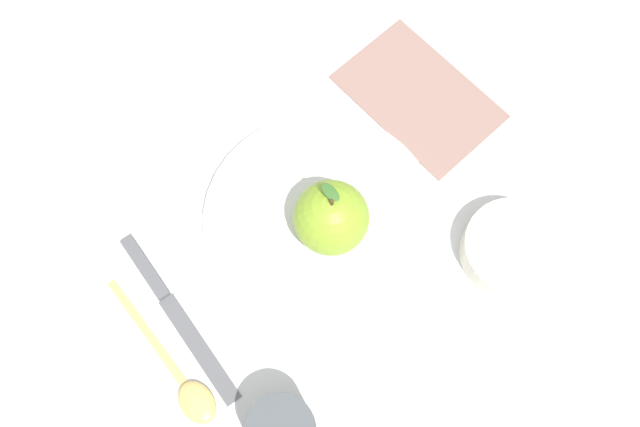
{
  "coord_description": "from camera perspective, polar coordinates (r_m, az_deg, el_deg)",
  "views": [
    {
      "loc": [
        -0.26,
        0.01,
        0.75
      ],
      "look_at": [
        0.0,
        -0.03,
        0.02
      ],
      "focal_mm": 39.77,
      "sensor_mm": 36.0,
      "label": 1
    }
  ],
  "objects": [
    {
      "name": "side_bowl",
      "position": [
        0.79,
        15.23,
        -2.74
      ],
      "size": [
        0.11,
        0.11,
        0.03
      ],
      "color": "silver",
      "rests_on": "ground_plane"
    },
    {
      "name": "ground_plane",
      "position": [
        0.79,
        -2.06,
        -1.04
      ],
      "size": [
        2.4,
        2.4,
        0.0
      ],
      "primitive_type": "plane",
      "color": "silver"
    },
    {
      "name": "apple",
      "position": [
        0.74,
        0.91,
        -0.33
      ],
      "size": [
        0.08,
        0.08,
        0.09
      ],
      "color": "#8CB22D",
      "rests_on": "dinner_plate"
    },
    {
      "name": "linen_napkin",
      "position": [
        0.87,
        7.94,
        9.34
      ],
      "size": [
        0.22,
        0.21,
        0.0
      ],
      "primitive_type": "cube",
      "rotation": [
        0.0,
        0.0,
        2.16
      ],
      "color": "gray",
      "rests_on": "ground_plane"
    },
    {
      "name": "knife",
      "position": [
        0.78,
        -12.12,
        -6.98
      ],
      "size": [
        0.2,
        0.11,
        0.01
      ],
      "color": "#59595E",
      "rests_on": "ground_plane"
    },
    {
      "name": "spoon",
      "position": [
        0.76,
        -10.85,
        -13.38
      ],
      "size": [
        0.17,
        0.11,
        0.01
      ],
      "color": "#D8B766",
      "rests_on": "ground_plane"
    },
    {
      "name": "dinner_plate",
      "position": [
        0.79,
        -0.0,
        -0.28
      ],
      "size": [
        0.26,
        0.26,
        0.02
      ],
      "color": "white",
      "rests_on": "ground_plane"
    }
  ]
}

